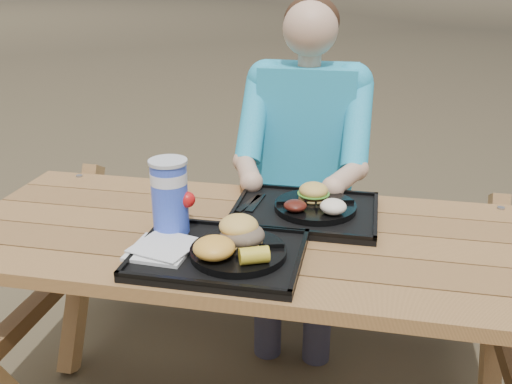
# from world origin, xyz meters

# --- Properties ---
(picnic_table) EXTENTS (1.80, 1.49, 0.75)m
(picnic_table) POSITION_xyz_m (0.00, 0.00, 0.38)
(picnic_table) COLOR #999999
(picnic_table) RESTS_ON ground
(tray_near) EXTENTS (0.45, 0.35, 0.02)m
(tray_near) POSITION_xyz_m (-0.06, -0.18, 0.76)
(tray_near) COLOR black
(tray_near) RESTS_ON picnic_table
(tray_far) EXTENTS (0.45, 0.35, 0.02)m
(tray_far) POSITION_xyz_m (0.13, 0.15, 0.76)
(tray_far) COLOR black
(tray_far) RESTS_ON picnic_table
(plate_near) EXTENTS (0.26, 0.26, 0.02)m
(plate_near) POSITION_xyz_m (-0.01, -0.19, 0.78)
(plate_near) COLOR black
(plate_near) RESTS_ON tray_near
(plate_far) EXTENTS (0.26, 0.26, 0.02)m
(plate_far) POSITION_xyz_m (0.16, 0.16, 0.78)
(plate_far) COLOR black
(plate_far) RESTS_ON tray_far
(napkin_stack) EXTENTS (0.17, 0.17, 0.02)m
(napkin_stack) POSITION_xyz_m (-0.22, -0.21, 0.78)
(napkin_stack) COLOR silver
(napkin_stack) RESTS_ON tray_near
(soda_cup) EXTENTS (0.10, 0.10, 0.21)m
(soda_cup) POSITION_xyz_m (-0.23, -0.08, 0.87)
(soda_cup) COLOR blue
(soda_cup) RESTS_ON tray_near
(condiment_bbq) EXTENTS (0.05, 0.05, 0.03)m
(condiment_bbq) POSITION_xyz_m (-0.07, -0.06, 0.79)
(condiment_bbq) COLOR black
(condiment_bbq) RESTS_ON tray_near
(condiment_mustard) EXTENTS (0.06, 0.06, 0.03)m
(condiment_mustard) POSITION_xyz_m (-0.01, -0.07, 0.79)
(condiment_mustard) COLOR yellow
(condiment_mustard) RESTS_ON tray_near
(sandwich) EXTENTS (0.11, 0.11, 0.12)m
(sandwich) POSITION_xyz_m (-0.01, -0.15, 0.85)
(sandwich) COLOR #E1AE4F
(sandwich) RESTS_ON plate_near
(mac_cheese) EXTENTS (0.11, 0.11, 0.05)m
(mac_cheese) POSITION_xyz_m (-0.06, -0.25, 0.82)
(mac_cheese) COLOR gold
(mac_cheese) RESTS_ON plate_near
(corn_cob) EXTENTS (0.10, 0.10, 0.04)m
(corn_cob) POSITION_xyz_m (0.05, -0.26, 0.81)
(corn_cob) COLOR gold
(corn_cob) RESTS_ON plate_near
(cutlery_far) EXTENTS (0.04, 0.15, 0.01)m
(cutlery_far) POSITION_xyz_m (-0.04, 0.17, 0.77)
(cutlery_far) COLOR black
(cutlery_far) RESTS_ON tray_far
(burger) EXTENTS (0.10, 0.10, 0.09)m
(burger) POSITION_xyz_m (0.15, 0.20, 0.83)
(burger) COLOR gold
(burger) RESTS_ON plate_far
(baked_beans) EXTENTS (0.07, 0.07, 0.03)m
(baked_beans) POSITION_xyz_m (0.10, 0.09, 0.81)
(baked_beans) COLOR #4C160F
(baked_beans) RESTS_ON plate_far
(potato_salad) EXTENTS (0.08, 0.08, 0.04)m
(potato_salad) POSITION_xyz_m (0.22, 0.10, 0.81)
(potato_salad) COLOR white
(potato_salad) RESTS_ON plate_far
(diner) EXTENTS (0.48, 0.84, 1.28)m
(diner) POSITION_xyz_m (0.06, 0.72, 0.64)
(diner) COLOR teal
(diner) RESTS_ON ground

